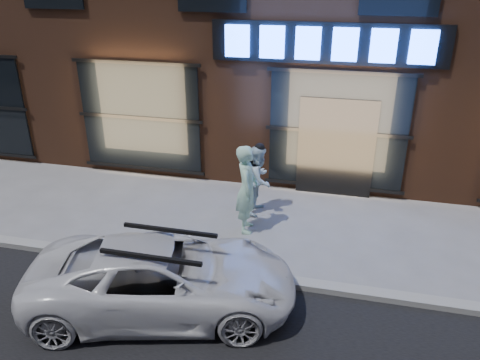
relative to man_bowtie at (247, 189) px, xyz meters
name	(u,v)px	position (x,y,z in m)	size (l,w,h in m)	color
ground	(319,289)	(1.68, -1.73, -0.95)	(90.00, 90.00, 0.00)	slate
curb	(319,287)	(1.68, -1.73, -0.89)	(60.00, 0.25, 0.12)	gray
man_bowtie	(247,189)	(0.00, 0.00, 0.00)	(0.69, 0.45, 1.90)	#A2D5B8
man_cap	(259,179)	(0.08, 0.88, -0.16)	(0.77, 0.60, 1.58)	silver
white_suv	(163,277)	(-0.75, -2.78, -0.36)	(1.96, 4.25, 1.18)	silver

